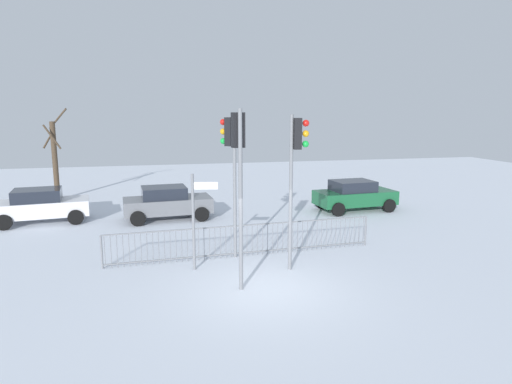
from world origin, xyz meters
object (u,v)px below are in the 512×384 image
object	(u,v)px
car_green_mid	(354,195)
bare_tree_left	(55,158)
car_grey_trailing	(167,202)
direction_sign_post	(195,217)
traffic_light_rear_left	(296,158)
traffic_light_rear_right	(231,154)
car_white_near	(41,205)
traffic_light_foreground_left	(239,159)

from	to	relation	value
car_green_mid	bare_tree_left	size ratio (longest dim) A/B	0.80
car_grey_trailing	direction_sign_post	bearing A→B (deg)	-89.02
traffic_light_rear_left	direction_sign_post	world-z (taller)	traffic_light_rear_left
traffic_light_rear_left	car_green_mid	distance (m)	9.35
traffic_light_rear_left	direction_sign_post	bearing A→B (deg)	-95.84
traffic_light_rear_left	traffic_light_rear_right	bearing A→B (deg)	-128.33
car_grey_trailing	car_white_near	size ratio (longest dim) A/B	0.99
car_green_mid	bare_tree_left	distance (m)	15.84
traffic_light_rear_left	bare_tree_left	bearing A→B (deg)	-139.08
direction_sign_post	car_green_mid	world-z (taller)	direction_sign_post
bare_tree_left	traffic_light_foreground_left	bearing A→B (deg)	-63.14
traffic_light_foreground_left	car_grey_trailing	world-z (taller)	traffic_light_foreground_left
bare_tree_left	traffic_light_rear_right	bearing A→B (deg)	-57.18
direction_sign_post	traffic_light_rear_right	bearing A→B (deg)	49.52
car_green_mid	car_grey_trailing	size ratio (longest dim) A/B	1.00
traffic_light_rear_left	car_grey_trailing	distance (m)	8.63
traffic_light_foreground_left	direction_sign_post	distance (m)	2.71
traffic_light_foreground_left	car_white_near	distance (m)	11.74
car_white_near	car_green_mid	bearing A→B (deg)	-10.05
direction_sign_post	car_grey_trailing	xyz separation A→B (m)	(-0.64, 6.79, -0.88)
direction_sign_post	car_grey_trailing	distance (m)	6.88
traffic_light_rear_right	traffic_light_foreground_left	bearing A→B (deg)	-143.72
traffic_light_foreground_left	car_green_mid	xyz separation A→B (m)	(7.25, 8.27, -2.75)
traffic_light_rear_right	traffic_light_foreground_left	world-z (taller)	traffic_light_foreground_left
car_grey_trailing	traffic_light_rear_right	bearing A→B (deg)	-76.26
car_green_mid	direction_sign_post	bearing A→B (deg)	-146.11
car_grey_trailing	traffic_light_foreground_left	bearing A→B (deg)	-83.45
traffic_light_rear_right	direction_sign_post	bearing A→B (deg)	170.38
traffic_light_foreground_left	car_grey_trailing	bearing A→B (deg)	92.50
traffic_light_rear_left	car_green_mid	world-z (taller)	traffic_light_rear_left
traffic_light_rear_right	car_green_mid	world-z (taller)	traffic_light_rear_right
traffic_light_foreground_left	car_white_near	xyz separation A→B (m)	(-6.94, 9.07, -2.75)
traffic_light_foreground_left	direction_sign_post	size ratio (longest dim) A/B	1.64
traffic_light_rear_right	car_green_mid	bearing A→B (deg)	-9.67
traffic_light_foreground_left	bare_tree_left	bearing A→B (deg)	108.43
traffic_light_foreground_left	car_white_near	bearing A→B (deg)	118.99
car_grey_trailing	car_white_near	bearing A→B (deg)	169.26
car_white_near	bare_tree_left	bearing A→B (deg)	86.94
traffic_light_rear_right	car_grey_trailing	bearing A→B (deg)	59.86
traffic_light_rear_right	bare_tree_left	world-z (taller)	bare_tree_left
traffic_light_foreground_left	traffic_light_rear_left	distance (m)	2.18
traffic_light_rear_right	traffic_light_rear_left	size ratio (longest dim) A/B	1.00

